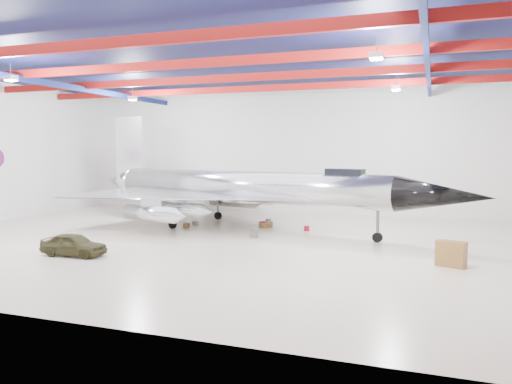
% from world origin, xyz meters
% --- Properties ---
extents(floor, '(40.00, 40.00, 0.00)m').
position_xyz_m(floor, '(0.00, 0.00, 0.00)').
color(floor, beige).
rests_on(floor, ground).
extents(wall_back, '(40.00, 0.00, 40.00)m').
position_xyz_m(wall_back, '(0.00, 15.00, 5.50)').
color(wall_back, silver).
rests_on(wall_back, floor).
extents(ceiling, '(40.00, 40.00, 0.00)m').
position_xyz_m(ceiling, '(0.00, 0.00, 11.00)').
color(ceiling, '#0A0F38').
rests_on(ceiling, wall_back).
extents(ceiling_structure, '(39.50, 29.50, 1.08)m').
position_xyz_m(ceiling_structure, '(0.00, 0.00, 10.32)').
color(ceiling_structure, maroon).
rests_on(ceiling_structure, ceiling).
extents(jet_aircraft, '(30.35, 20.93, 8.37)m').
position_xyz_m(jet_aircraft, '(-0.34, 5.10, 2.74)').
color(jet_aircraft, silver).
rests_on(jet_aircraft, floor).
extents(jeep, '(3.65, 1.59, 1.23)m').
position_xyz_m(jeep, '(-5.67, -6.47, 0.61)').
color(jeep, '#36341B').
rests_on(jeep, floor).
extents(desk, '(1.52, 1.12, 1.25)m').
position_xyz_m(desk, '(13.38, -2.32, 0.63)').
color(desk, brown).
rests_on(desk, floor).
extents(crate_ply, '(0.48, 0.40, 0.31)m').
position_xyz_m(crate_ply, '(-4.40, 4.12, 0.16)').
color(crate_ply, olive).
rests_on(crate_ply, floor).
extents(toolbox_red, '(0.57, 0.51, 0.33)m').
position_xyz_m(toolbox_red, '(0.52, 6.85, 0.16)').
color(toolbox_red, maroon).
rests_on(toolbox_red, floor).
extents(engine_drum, '(0.60, 0.60, 0.47)m').
position_xyz_m(engine_drum, '(1.62, 1.94, 0.23)').
color(engine_drum, '#59595B').
rests_on(engine_drum, floor).
extents(parts_bin, '(0.69, 0.63, 0.39)m').
position_xyz_m(parts_bin, '(1.17, 6.36, 0.20)').
color(parts_bin, olive).
rests_on(parts_bin, floor).
extents(crate_small, '(0.45, 0.40, 0.26)m').
position_xyz_m(crate_small, '(-4.43, 5.54, 0.13)').
color(crate_small, '#59595B').
rests_on(crate_small, floor).
extents(tool_chest, '(0.52, 0.52, 0.36)m').
position_xyz_m(tool_chest, '(4.20, 5.66, 0.18)').
color(tool_chest, maroon).
rests_on(tool_chest, floor).
extents(oil_barrel, '(0.57, 0.51, 0.33)m').
position_xyz_m(oil_barrel, '(0.86, 5.93, 0.17)').
color(oil_barrel, olive).
rests_on(oil_barrel, floor).
extents(spares_box, '(0.52, 0.52, 0.39)m').
position_xyz_m(spares_box, '(0.66, 7.82, 0.20)').
color(spares_box, '#59595B').
rests_on(spares_box, floor).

